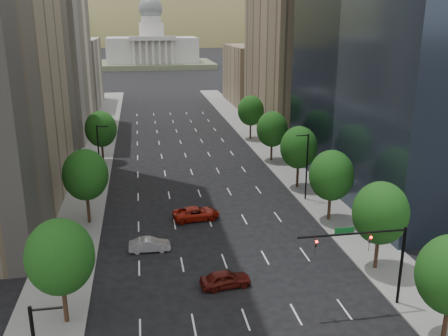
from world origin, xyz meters
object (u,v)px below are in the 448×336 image
traffic_signal (375,251)px  car_maroon (225,279)px  capitol (152,50)px  car_red_far (196,213)px  car_silver (150,245)px

traffic_signal → car_maroon: (-11.27, 5.20, -4.40)m
capitol → car_maroon: capitol is taller
traffic_signal → car_maroon: size_ratio=2.00×
car_maroon → car_red_far: size_ratio=0.81×
capitol → car_maroon: (-0.74, -214.51, -7.80)m
traffic_signal → car_maroon: 13.16m
car_maroon → traffic_signal: bearing=-122.0°
car_red_far → capitol: bearing=-8.2°
traffic_signal → car_maroon: traffic_signal is taller
car_maroon → car_silver: size_ratio=1.07×
capitol → car_red_far: capitol is taller
traffic_signal → car_maroon: bearing=155.2°
traffic_signal → car_silver: 22.74m
capitol → car_maroon: bearing=-90.2°
traffic_signal → capitol: capitol is taller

